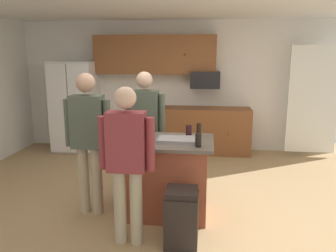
# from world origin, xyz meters

# --- Properties ---
(floor) EXTENTS (7.04, 7.04, 0.00)m
(floor) POSITION_xyz_m (0.00, 0.00, 0.00)
(floor) COLOR tan
(floor) RESTS_ON ground
(back_wall) EXTENTS (6.40, 0.10, 2.60)m
(back_wall) POSITION_xyz_m (0.00, 2.80, 1.30)
(back_wall) COLOR white
(back_wall) RESTS_ON ground
(french_door_window_panel) EXTENTS (0.90, 0.06, 2.00)m
(french_door_window_panel) POSITION_xyz_m (2.60, 2.40, 1.10)
(french_door_window_panel) COLOR white
(french_door_window_panel) RESTS_ON ground
(cabinet_run_upper) EXTENTS (2.40, 0.38, 0.75)m
(cabinet_run_upper) POSITION_xyz_m (-0.40, 2.60, 1.93)
(cabinet_run_upper) COLOR brown
(cabinet_run_lower) EXTENTS (1.80, 0.63, 0.90)m
(cabinet_run_lower) POSITION_xyz_m (0.60, 2.48, 0.45)
(cabinet_run_lower) COLOR brown
(cabinet_run_lower) RESTS_ON ground
(refrigerator) EXTENTS (0.85, 0.76, 1.80)m
(refrigerator) POSITION_xyz_m (-2.00, 2.38, 0.90)
(refrigerator) COLOR white
(refrigerator) RESTS_ON ground
(microwave_over_range) EXTENTS (0.56, 0.40, 0.32)m
(microwave_over_range) POSITION_xyz_m (0.60, 2.50, 1.45)
(microwave_over_range) COLOR black
(kitchen_island) EXTENTS (1.16, 0.83, 0.94)m
(kitchen_island) POSITION_xyz_m (0.16, -0.27, 0.48)
(kitchen_island) COLOR #9E4C33
(kitchen_island) RESTS_ON ground
(person_guest_by_door) EXTENTS (0.57, 0.23, 1.74)m
(person_guest_by_door) POSITION_xyz_m (-0.76, -0.36, 1.01)
(person_guest_by_door) COLOR tan
(person_guest_by_door) RESTS_ON ground
(person_host_foreground) EXTENTS (0.57, 0.23, 1.72)m
(person_host_foreground) POSITION_xyz_m (-0.21, 0.43, 0.99)
(person_host_foreground) COLOR #4C5166
(person_host_foreground) RESTS_ON ground
(person_guest_left) EXTENTS (0.57, 0.22, 1.65)m
(person_guest_left) POSITION_xyz_m (-0.14, -0.99, 0.95)
(person_guest_left) COLOR tan
(person_guest_left) RESTS_ON ground
(glass_pilsner) EXTENTS (0.06, 0.06, 0.16)m
(glass_pilsner) POSITION_xyz_m (-0.05, -0.33, 1.02)
(glass_pilsner) COLOR black
(glass_pilsner) RESTS_ON kitchen_island
(mug_ceramic_white) EXTENTS (0.13, 0.08, 0.10)m
(mug_ceramic_white) POSITION_xyz_m (-0.11, -0.52, 0.99)
(mug_ceramic_white) COLOR white
(mug_ceramic_white) RESTS_ON kitchen_island
(tumbler_amber) EXTENTS (0.07, 0.07, 0.15)m
(tumbler_amber) POSITION_xyz_m (0.43, -0.10, 1.02)
(tumbler_amber) COLOR black
(tumbler_amber) RESTS_ON kitchen_island
(mug_blue_stoneware) EXTENTS (0.13, 0.08, 0.10)m
(mug_blue_stoneware) POSITION_xyz_m (-0.20, -0.29, 0.99)
(mug_blue_stoneware) COLOR #4C6B99
(mug_blue_stoneware) RESTS_ON kitchen_island
(glass_short_whisky) EXTENTS (0.06, 0.06, 0.17)m
(glass_short_whisky) POSITION_xyz_m (0.56, -0.04, 1.02)
(glass_short_whisky) COLOR black
(glass_short_whisky) RESTS_ON kitchen_island
(glass_stout_tall) EXTENTS (0.06, 0.06, 0.13)m
(glass_stout_tall) POSITION_xyz_m (-0.06, -0.06, 1.01)
(glass_stout_tall) COLOR #321817
(glass_stout_tall) RESTS_ON kitchen_island
(glass_dark_ale) EXTENTS (0.07, 0.07, 0.15)m
(glass_dark_ale) POSITION_xyz_m (0.56, -0.52, 1.02)
(glass_dark_ale) COLOR black
(glass_dark_ale) RESTS_ON kitchen_island
(serving_tray) EXTENTS (0.44, 0.30, 0.04)m
(serving_tray) POSITION_xyz_m (0.30, -0.32, 0.96)
(serving_tray) COLOR #B7B7BC
(serving_tray) RESTS_ON kitchen_island
(trash_bin) EXTENTS (0.34, 0.34, 0.61)m
(trash_bin) POSITION_xyz_m (0.42, -0.96, 0.30)
(trash_bin) COLOR black
(trash_bin) RESTS_ON ground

